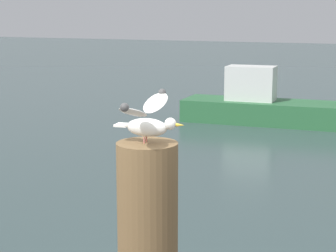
% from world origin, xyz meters
% --- Properties ---
extents(mooring_post, '(0.34, 0.34, 1.09)m').
position_xyz_m(mooring_post, '(0.58, -0.36, 1.68)').
color(mooring_post, brown).
rests_on(mooring_post, harbor_quay).
extents(seagull, '(0.39, 0.62, 0.26)m').
position_xyz_m(seagull, '(0.58, -0.36, 2.36)').
color(seagull, '#C66A60').
rests_on(seagull, mooring_post).
extents(boat_green, '(5.67, 1.99, 1.86)m').
position_xyz_m(boat_green, '(-1.91, 12.26, 0.42)').
color(boat_green, '#2D6B3D').
rests_on(boat_green, ground_plane).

